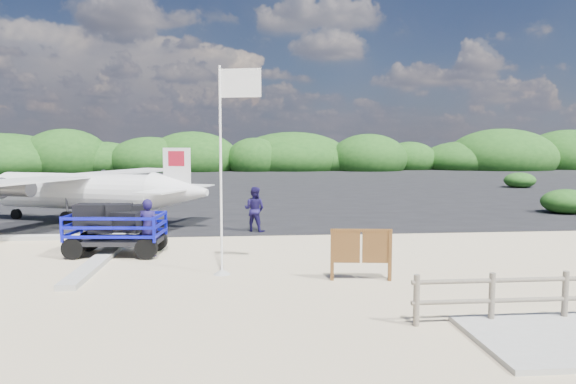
% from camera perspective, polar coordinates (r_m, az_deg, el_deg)
% --- Properties ---
extents(ground, '(160.00, 160.00, 0.00)m').
position_cam_1_polar(ground, '(14.71, -3.88, -8.35)').
color(ground, beige).
extents(asphalt_apron, '(90.00, 50.00, 0.04)m').
position_cam_1_polar(asphalt_apron, '(44.43, -4.77, 0.79)').
color(asphalt_apron, '#B2B2B2').
rests_on(asphalt_apron, ground).
extents(walkway_pad, '(3.50, 2.50, 0.10)m').
position_cam_1_polar(walkway_pad, '(10.70, 29.04, -14.28)').
color(walkway_pad, '#B2B2B2').
rests_on(walkway_pad, ground).
extents(vegetation_band, '(124.00, 8.00, 4.40)m').
position_cam_1_polar(vegetation_band, '(69.38, -4.92, 2.40)').
color(vegetation_band, '#B2B2B2').
rests_on(vegetation_band, ground).
extents(fence, '(6.40, 2.00, 1.10)m').
position_cam_1_polar(fence, '(11.75, 28.31, -12.50)').
color(fence, '#B2B2B2').
rests_on(fence, ground).
extents(baggage_cart, '(3.27, 2.08, 1.56)m').
position_cam_1_polar(baggage_cart, '(17.15, -18.48, -6.65)').
color(baggage_cart, '#0D11CD').
rests_on(baggage_cart, ground).
extents(flagpole, '(1.18, 0.73, 5.51)m').
position_cam_1_polar(flagpole, '(14.03, -7.34, -9.05)').
color(flagpole, white).
rests_on(flagpole, ground).
extents(signboard, '(1.67, 0.36, 1.37)m').
position_cam_1_polar(signboard, '(13.43, 8.08, -9.72)').
color(signboard, brown).
rests_on(signboard, ground).
extents(crew_a, '(0.66, 0.44, 1.81)m').
position_cam_1_polar(crew_a, '(16.47, -15.32, -3.85)').
color(crew_a, '#181244').
rests_on(crew_a, ground).
extents(crew_b, '(1.09, 0.99, 1.81)m').
position_cam_1_polar(crew_b, '(20.40, -3.75, -1.93)').
color(crew_b, '#181244').
rests_on(crew_b, ground).
extents(aircraft_large, '(18.44, 18.44, 4.24)m').
position_cam_1_polar(aircraft_large, '(42.53, 21.67, 0.23)').
color(aircraft_large, '#B2B2B2').
rests_on(aircraft_large, ground).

